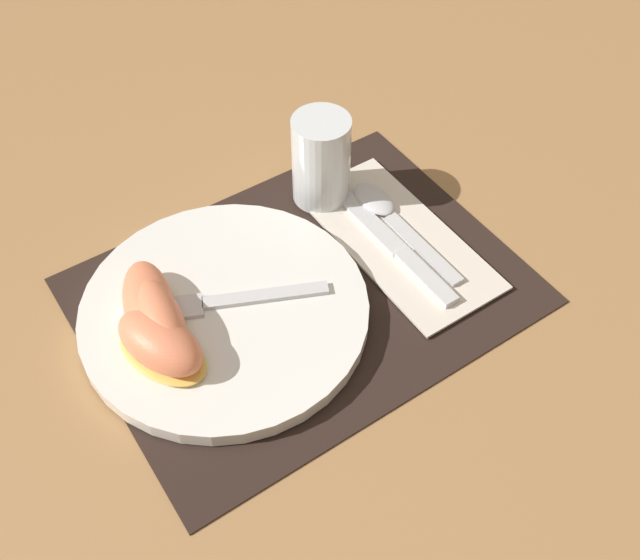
% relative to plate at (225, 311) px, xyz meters
% --- Properties ---
extents(ground_plane, '(3.00, 3.00, 0.00)m').
position_rel_plate_xyz_m(ground_plane, '(0.08, -0.01, -0.01)').
color(ground_plane, '#A37547').
extents(placemat, '(0.42, 0.32, 0.00)m').
position_rel_plate_xyz_m(placemat, '(0.08, -0.01, -0.01)').
color(placemat, black).
rests_on(placemat, ground_plane).
extents(plate, '(0.28, 0.28, 0.02)m').
position_rel_plate_xyz_m(plate, '(0.00, 0.00, 0.00)').
color(plate, white).
rests_on(plate, placemat).
extents(juice_glass, '(0.06, 0.06, 0.10)m').
position_rel_plate_xyz_m(juice_glass, '(0.17, 0.09, 0.04)').
color(juice_glass, silver).
rests_on(juice_glass, placemat).
extents(napkin, '(0.11, 0.23, 0.00)m').
position_rel_plate_xyz_m(napkin, '(0.20, -0.01, -0.01)').
color(napkin, silver).
rests_on(napkin, placemat).
extents(knife, '(0.02, 0.20, 0.01)m').
position_rel_plate_xyz_m(knife, '(0.19, -0.02, -0.00)').
color(knife, silver).
rests_on(knife, napkin).
extents(spoon, '(0.03, 0.17, 0.01)m').
position_rel_plate_xyz_m(spoon, '(0.21, 0.02, -0.00)').
color(spoon, silver).
rests_on(spoon, napkin).
extents(fork, '(0.19, 0.10, 0.00)m').
position_rel_plate_xyz_m(fork, '(-0.01, 0.01, 0.01)').
color(fork, silver).
rests_on(fork, plate).
extents(citrus_wedge_0, '(0.08, 0.12, 0.04)m').
position_rel_plate_xyz_m(citrus_wedge_0, '(-0.06, 0.03, 0.02)').
color(citrus_wedge_0, '#F7C656').
rests_on(citrus_wedge_0, plate).
extents(citrus_wedge_1, '(0.06, 0.12, 0.04)m').
position_rel_plate_xyz_m(citrus_wedge_1, '(-0.06, 0.00, 0.03)').
color(citrus_wedge_1, '#F7C656').
rests_on(citrus_wedge_1, plate).
extents(citrus_wedge_2, '(0.08, 0.11, 0.04)m').
position_rel_plate_xyz_m(citrus_wedge_2, '(-0.07, -0.02, 0.02)').
color(citrus_wedge_2, '#F7C656').
rests_on(citrus_wedge_2, plate).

